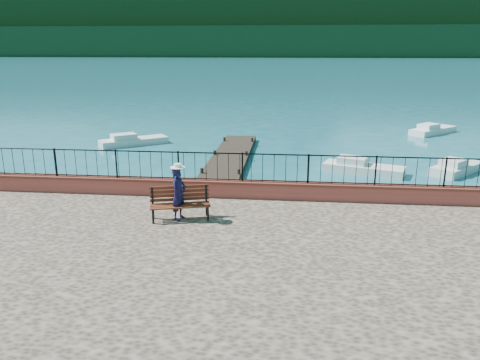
% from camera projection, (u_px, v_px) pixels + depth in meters
% --- Properties ---
extents(ground, '(2000.00, 2000.00, 0.00)m').
position_uv_depth(ground, '(240.00, 281.00, 12.82)').
color(ground, '#19596B').
rests_on(ground, ground).
extents(parapet, '(28.00, 0.46, 0.58)m').
position_uv_depth(parapet, '(251.00, 189.00, 15.95)').
color(parapet, '#A64B3C').
rests_on(parapet, promenade).
extents(railing, '(27.00, 0.05, 0.95)m').
position_uv_depth(railing, '(251.00, 168.00, 15.74)').
color(railing, black).
rests_on(railing, parapet).
extents(dock, '(2.00, 16.00, 0.30)m').
position_uv_depth(dock, '(226.00, 166.00, 24.46)').
color(dock, '#2D231C').
rests_on(dock, ground).
extents(far_forest, '(900.00, 60.00, 18.00)m').
position_uv_depth(far_forest, '(289.00, 42.00, 297.23)').
color(far_forest, black).
rests_on(far_forest, ground).
extents(foothills, '(900.00, 120.00, 44.00)m').
position_uv_depth(foothills, '(290.00, 25.00, 351.03)').
color(foothills, black).
rests_on(foothills, ground).
extents(park_bench, '(1.85, 1.03, 0.98)m').
position_uv_depth(park_bench, '(180.00, 210.00, 13.95)').
color(park_bench, black).
rests_on(park_bench, promenade).
extents(person, '(0.53, 0.66, 1.59)m').
position_uv_depth(person, '(179.00, 194.00, 13.81)').
color(person, '#121133').
rests_on(person, promenade).
extents(hat, '(0.44, 0.44, 0.12)m').
position_uv_depth(hat, '(178.00, 166.00, 13.58)').
color(hat, white).
rests_on(hat, person).
extents(boat_1, '(4.17, 2.58, 0.80)m').
position_uv_depth(boat_1, '(364.00, 165.00, 23.62)').
color(boat_1, silver).
rests_on(boat_1, ground).
extents(boat_2, '(3.29, 3.35, 0.80)m').
position_uv_depth(boat_2, '(458.00, 165.00, 23.72)').
color(boat_2, silver).
rests_on(boat_2, ground).
extents(boat_3, '(4.28, 3.58, 0.80)m').
position_uv_depth(boat_3, '(134.00, 139.00, 30.47)').
color(boat_3, silver).
rests_on(boat_3, ground).
extents(boat_5, '(3.99, 3.83, 0.80)m').
position_uv_depth(boat_5, '(433.00, 128.00, 34.44)').
color(boat_5, white).
rests_on(boat_5, ground).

